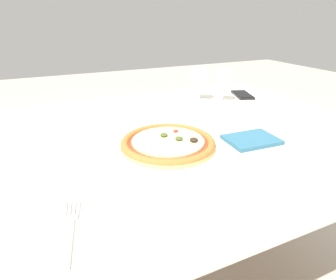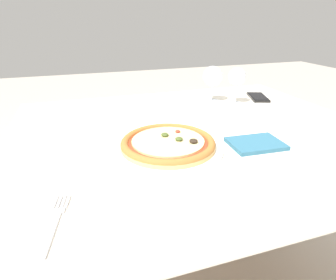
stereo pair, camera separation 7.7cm
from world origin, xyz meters
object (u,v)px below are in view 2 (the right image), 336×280
pizza_plate (168,144)px  cell_phone (258,97)px  wine_glass_far_right (237,78)px  fork (55,221)px  wine_glass_far_left (212,77)px  dining_table (196,155)px

pizza_plate → cell_phone: pizza_plate is taller
pizza_plate → wine_glass_far_right: 0.53m
fork → wine_glass_far_left: bearing=45.1°
wine_glass_far_left → pizza_plate: bearing=-129.4°
wine_glass_far_left → cell_phone: bearing=-4.2°
fork → wine_glass_far_right: 0.89m
pizza_plate → wine_glass_far_left: 0.52m
wine_glass_far_right → cell_phone: (0.14, 0.04, -0.10)m
dining_table → wine_glass_far_right: (0.27, 0.23, 0.20)m
dining_table → cell_phone: size_ratio=7.36×
wine_glass_far_left → dining_table: bearing=-123.6°
dining_table → wine_glass_far_right: 0.41m
wine_glass_far_right → wine_glass_far_left: bearing=143.4°
dining_table → wine_glass_far_right: size_ratio=7.77×
pizza_plate → fork: size_ratio=1.79×
fork → cell_phone: bearing=35.5°
dining_table → fork: (-0.42, -0.33, 0.09)m
fork → wine_glass_far_right: bearing=38.7°
dining_table → cell_phone: cell_phone is taller
fork → wine_glass_far_left: size_ratio=1.12×
dining_table → cell_phone: bearing=33.2°
dining_table → pizza_plate: bearing=-141.4°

